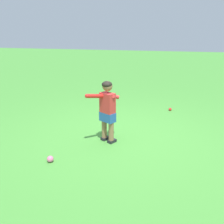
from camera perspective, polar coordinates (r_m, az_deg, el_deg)
name	(u,v)px	position (r m, az deg, el deg)	size (l,w,h in m)	color
ground_plane	(124,136)	(4.63, 2.79, -5.54)	(40.00, 40.00, 0.00)	#479338
child_batter	(107,106)	(4.18, -1.11, 1.35)	(0.49, 0.50, 1.08)	#232328
play_ball_behind_batter	(170,109)	(6.20, 13.25, 0.62)	(0.07, 0.07, 0.07)	red
play_ball_center_lawn	(50,159)	(3.86, -14.03, -10.47)	(0.10, 0.10, 0.10)	pink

